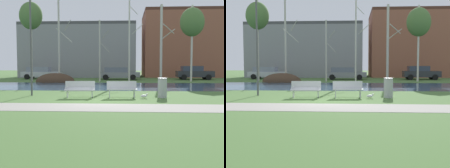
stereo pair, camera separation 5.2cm
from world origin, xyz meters
TOP-DOWN VIEW (x-y plane):
  - ground_plane at (0.00, 10.00)m, footprint 120.00×120.00m
  - paved_path_strip at (0.00, -2.21)m, footprint 60.00×2.15m
  - river_band at (0.00, 9.24)m, footprint 80.00×8.28m
  - soil_mound at (-5.94, 14.54)m, footprint 3.98×2.93m
  - bench_left at (-1.13, 1.26)m, footprint 1.64×0.69m
  - bench_right at (1.11, 1.26)m, footprint 1.64×0.69m
  - trash_bin at (3.26, 1.38)m, footprint 0.51×0.51m
  - seagull at (2.29, 0.99)m, footprint 0.42×0.16m
  - streetlamp at (-4.04, 2.05)m, footprint 0.32×0.32m
  - birch_far_left at (-8.89, 16.11)m, footprint 2.43×2.43m
  - birch_left at (-5.60, 15.05)m, footprint 1.53×2.70m
  - birch_center_left at (-1.44, 15.31)m, footprint 1.12×1.96m
  - birch_center at (1.61, 16.38)m, footprint 1.52×2.28m
  - birch_center_right at (4.81, 14.92)m, footprint 1.48×2.61m
  - birch_right at (8.06, 16.11)m, footprint 2.48×2.48m
  - parked_van_nearest_silver at (-9.12, 20.03)m, footprint 4.72×2.07m
  - parked_sedan_second_grey at (0.36, 19.15)m, footprint 4.76×2.00m
  - parked_hatch_third_dark at (9.15, 19.63)m, footprint 4.19×1.97m
  - building_grey_warehouse at (-5.43, 28.17)m, footprint 15.86×9.87m
  - building_brick_low at (11.52, 29.01)m, footprint 15.51×9.84m

SIDE VIEW (x-z plane):
  - ground_plane at x=0.00m, z-range 0.00..0.00m
  - soil_mound at x=-5.94m, z-range -0.91..0.91m
  - river_band at x=0.00m, z-range 0.00..0.01m
  - paved_path_strip at x=0.00m, z-range 0.00..0.01m
  - seagull at x=2.29m, z-range 0.00..0.26m
  - bench_left at x=-1.13m, z-range 0.04..0.91m
  - bench_right at x=1.11m, z-range 0.04..0.91m
  - trash_bin at x=3.26m, z-range 0.02..1.07m
  - parked_sedan_second_grey at x=0.36m, z-range 0.04..1.47m
  - parked_van_nearest_silver at x=-9.12m, z-range 0.04..1.51m
  - parked_hatch_third_dark at x=9.15m, z-range 0.03..1.62m
  - birch_center_left at x=-1.44m, z-range 0.05..6.36m
  - building_grey_warehouse at x=-5.43m, z-range 0.00..7.46m
  - streetlamp at x=-4.04m, z-range 0.92..6.59m
  - birch_center_right at x=4.81m, z-range 0.07..7.80m
  - birch_left at x=-5.60m, z-range 0.05..8.50m
  - building_brick_low at x=11.52m, z-range 0.00..9.36m
  - birch_center at x=1.61m, z-range 0.06..9.51m
  - birch_right at x=8.06m, z-range 2.17..10.04m
  - birch_far_left at x=-8.89m, z-range 2.45..11.36m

